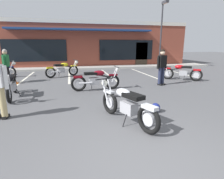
% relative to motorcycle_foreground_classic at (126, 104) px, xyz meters
% --- Properties ---
extents(ground_plane, '(80.00, 80.00, 0.00)m').
position_rel_motorcycle_foreground_classic_xyz_m(ground_plane, '(-0.14, 2.27, -0.46)').
color(ground_plane, '#515154').
extents(sidewalk_kerb, '(22.00, 1.80, 0.14)m').
position_rel_motorcycle_foreground_classic_xyz_m(sidewalk_kerb, '(-0.14, 10.93, -0.39)').
color(sidewalk_kerb, '#A8A59E').
rests_on(sidewalk_kerb, ground_plane).
extents(brick_storefront_building, '(18.78, 7.22, 3.86)m').
position_rel_motorcycle_foreground_classic_xyz_m(brick_storefront_building, '(-0.14, 14.64, 1.47)').
color(brick_storefront_building, brown).
rests_on(brick_storefront_building, ground_plane).
extents(painted_stall_lines, '(12.39, 4.80, 0.01)m').
position_rel_motorcycle_foreground_classic_xyz_m(painted_stall_lines, '(-0.14, 7.33, -0.46)').
color(painted_stall_lines, silver).
rests_on(painted_stall_lines, ground_plane).
extents(motorcycle_foreground_classic, '(1.09, 2.00, 0.98)m').
position_rel_motorcycle_foreground_classic_xyz_m(motorcycle_foreground_classic, '(0.00, 0.00, 0.00)').
color(motorcycle_foreground_classic, black).
rests_on(motorcycle_foreground_classic, ground_plane).
extents(motorcycle_red_sportbike, '(2.11, 0.66, 0.98)m').
position_rel_motorcycle_foreground_classic_xyz_m(motorcycle_red_sportbike, '(-0.24, 3.42, 0.00)').
color(motorcycle_red_sportbike, black).
rests_on(motorcycle_red_sportbike, ground_plane).
extents(motorcycle_black_cruiser, '(1.81, 1.45, 0.98)m').
position_rel_motorcycle_foreground_classic_xyz_m(motorcycle_black_cruiser, '(4.57, 4.63, 0.00)').
color(motorcycle_black_cruiser, black).
rests_on(motorcycle_black_cruiser, ground_plane).
extents(motorcycle_silver_naked, '(1.96, 1.17, 0.98)m').
position_rel_motorcycle_foreground_classic_xyz_m(motorcycle_silver_naked, '(-1.73, 7.20, 0.00)').
color(motorcycle_silver_naked, black).
rests_on(motorcycle_silver_naked, ground_plane).
extents(motorcycle_green_cafe_racer, '(0.74, 2.10, 0.98)m').
position_rel_motorcycle_foreground_classic_xyz_m(motorcycle_green_cafe_racer, '(-3.38, 2.99, 0.00)').
color(motorcycle_green_cafe_racer, black).
rests_on(motorcycle_green_cafe_racer, ground_plane).
extents(person_in_black_shirt, '(0.28, 0.60, 1.68)m').
position_rel_motorcycle_foreground_classic_xyz_m(person_in_black_shirt, '(-4.34, 5.86, 0.49)').
color(person_in_black_shirt, black).
rests_on(person_in_black_shirt, ground_plane).
extents(person_by_back_row, '(0.60, 0.36, 1.68)m').
position_rel_motorcycle_foreground_classic_xyz_m(person_by_back_row, '(2.91, 3.74, 0.49)').
color(person_by_back_row, black).
rests_on(person_by_back_row, ground_plane).
extents(helmet_on_pavement, '(0.26, 0.26, 0.26)m').
position_rel_motorcycle_foreground_classic_xyz_m(helmet_on_pavement, '(1.03, 0.47, -0.33)').
color(helmet_on_pavement, navy).
rests_on(helmet_on_pavement, ground_plane).
extents(traffic_cone, '(0.34, 0.34, 0.53)m').
position_rel_motorcycle_foreground_classic_xyz_m(traffic_cone, '(-4.02, 5.60, -0.20)').
color(traffic_cone, orange).
rests_on(traffic_cone, ground_plane).
extents(parking_lot_lamp_post, '(0.24, 0.76, 5.10)m').
position_rel_motorcycle_foreground_classic_xyz_m(parking_lot_lamp_post, '(5.96, 9.72, 2.83)').
color(parking_lot_lamp_post, '#2D2D33').
rests_on(parking_lot_lamp_post, ground_plane).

